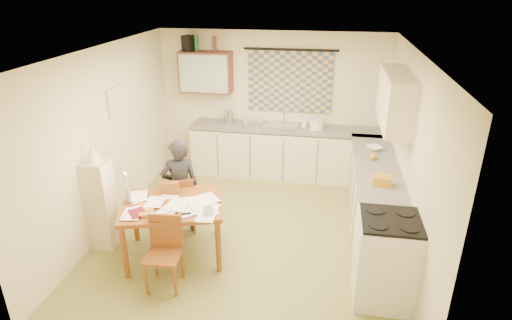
% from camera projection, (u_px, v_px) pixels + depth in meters
% --- Properties ---
extents(floor, '(4.00, 4.50, 0.02)m').
position_uv_depth(floor, '(250.00, 232.00, 6.04)').
color(floor, olive).
rests_on(floor, ground).
extents(ceiling, '(4.00, 4.50, 0.02)m').
position_uv_depth(ceiling, '(249.00, 50.00, 5.06)').
color(ceiling, white).
rests_on(ceiling, floor).
extents(wall_back, '(4.00, 0.02, 2.50)m').
position_uv_depth(wall_back, '(273.00, 103.00, 7.60)').
color(wall_back, beige).
rests_on(wall_back, floor).
extents(wall_front, '(4.00, 0.02, 2.50)m').
position_uv_depth(wall_front, '(199.00, 249.00, 3.50)').
color(wall_front, beige).
rests_on(wall_front, floor).
extents(wall_left, '(0.02, 4.50, 2.50)m').
position_uv_depth(wall_left, '(106.00, 140.00, 5.86)').
color(wall_left, beige).
rests_on(wall_left, floor).
extents(wall_right, '(0.02, 4.50, 2.50)m').
position_uv_depth(wall_right, '(410.00, 159.00, 5.24)').
color(wall_right, beige).
rests_on(wall_right, floor).
extents(window_blind, '(1.45, 0.03, 1.05)m').
position_uv_depth(window_blind, '(290.00, 82.00, 7.36)').
color(window_blind, '#39527C').
rests_on(window_blind, wall_back).
extents(curtain_rod, '(1.60, 0.04, 0.04)m').
position_uv_depth(curtain_rod, '(291.00, 50.00, 7.13)').
color(curtain_rod, black).
rests_on(curtain_rod, wall_back).
extents(wall_cabinet, '(0.90, 0.34, 0.70)m').
position_uv_depth(wall_cabinet, '(206.00, 72.00, 7.40)').
color(wall_cabinet, '#572A1D').
rests_on(wall_cabinet, wall_back).
extents(wall_cabinet_glass, '(0.84, 0.02, 0.64)m').
position_uv_depth(wall_cabinet_glass, '(203.00, 74.00, 7.25)').
color(wall_cabinet_glass, '#99B2A5').
rests_on(wall_cabinet_glass, wall_back).
extents(upper_cabinet_right, '(0.34, 1.30, 0.70)m').
position_uv_depth(upper_cabinet_right, '(396.00, 100.00, 5.53)').
color(upper_cabinet_right, beige).
rests_on(upper_cabinet_right, wall_right).
extents(framed_print, '(0.04, 0.50, 0.40)m').
position_uv_depth(framed_print, '(118.00, 101.00, 6.04)').
color(framed_print, '#F2E2C9').
rests_on(framed_print, wall_left).
extents(print_canvas, '(0.01, 0.42, 0.32)m').
position_uv_depth(print_canvas, '(119.00, 101.00, 6.04)').
color(print_canvas, white).
rests_on(print_canvas, wall_left).
extents(counter_back, '(3.30, 0.62, 0.92)m').
position_uv_depth(counter_back, '(285.00, 152.00, 7.59)').
color(counter_back, beige).
rests_on(counter_back, floor).
extents(counter_right, '(0.62, 2.95, 0.92)m').
position_uv_depth(counter_right, '(375.00, 201.00, 5.92)').
color(counter_right, beige).
rests_on(counter_right, floor).
extents(stove, '(0.65, 0.65, 1.01)m').
position_uv_depth(stove, '(386.00, 260.00, 4.61)').
color(stove, white).
rests_on(stove, floor).
extents(sink, '(0.60, 0.52, 0.10)m').
position_uv_depth(sink, '(281.00, 129.00, 7.43)').
color(sink, silver).
rests_on(sink, counter_back).
extents(tap, '(0.04, 0.04, 0.28)m').
position_uv_depth(tap, '(284.00, 116.00, 7.52)').
color(tap, silver).
rests_on(tap, counter_back).
extents(dish_rack, '(0.44, 0.41, 0.06)m').
position_uv_depth(dish_rack, '(253.00, 124.00, 7.48)').
color(dish_rack, silver).
rests_on(dish_rack, counter_back).
extents(kettle, '(0.21, 0.21, 0.24)m').
position_uv_depth(kettle, '(229.00, 117.00, 7.51)').
color(kettle, silver).
rests_on(kettle, counter_back).
extents(mixing_bowl, '(0.28, 0.28, 0.16)m').
position_uv_depth(mixing_bowl, '(317.00, 124.00, 7.29)').
color(mixing_bowl, white).
rests_on(mixing_bowl, counter_back).
extents(soap_bottle, '(0.08, 0.08, 0.17)m').
position_uv_depth(soap_bottle, '(304.00, 122.00, 7.37)').
color(soap_bottle, white).
rests_on(soap_bottle, counter_back).
extents(bowl, '(0.39, 0.39, 0.05)m').
position_uv_depth(bowl, '(374.00, 148.00, 6.41)').
color(bowl, white).
rests_on(bowl, counter_right).
extents(orange_bag, '(0.24, 0.19, 0.12)m').
position_uv_depth(orange_bag, '(382.00, 181.00, 5.31)').
color(orange_bag, '#C2851F').
rests_on(orange_bag, counter_right).
extents(fruit_orange, '(0.10, 0.10, 0.10)m').
position_uv_depth(fruit_orange, '(373.00, 156.00, 6.05)').
color(fruit_orange, '#C2851F').
rests_on(fruit_orange, counter_right).
extents(speaker, '(0.21, 0.24, 0.26)m').
position_uv_depth(speaker, '(189.00, 43.00, 7.26)').
color(speaker, black).
rests_on(speaker, wall_cabinet).
extents(bottle_green, '(0.08, 0.08, 0.26)m').
position_uv_depth(bottle_green, '(196.00, 43.00, 7.23)').
color(bottle_green, '#195926').
rests_on(bottle_green, wall_cabinet).
extents(bottle_brown, '(0.08, 0.08, 0.26)m').
position_uv_depth(bottle_brown, '(214.00, 44.00, 7.18)').
color(bottle_brown, '#572A1D').
rests_on(bottle_brown, wall_cabinet).
extents(dining_table, '(1.42, 1.22, 0.75)m').
position_uv_depth(dining_table, '(174.00, 229.00, 5.39)').
color(dining_table, brown).
rests_on(dining_table, floor).
extents(chair_far, '(0.50, 0.50, 0.85)m').
position_uv_depth(chair_far, '(181.00, 214.00, 5.98)').
color(chair_far, brown).
rests_on(chair_far, floor).
extents(chair_near, '(0.41, 0.41, 0.85)m').
position_uv_depth(chair_near, '(165.00, 266.00, 4.89)').
color(chair_near, brown).
rests_on(chair_near, floor).
extents(person, '(0.77, 0.74, 1.38)m').
position_uv_depth(person, '(180.00, 187.00, 5.78)').
color(person, black).
rests_on(person, floor).
extents(shelf_stand, '(0.32, 0.30, 1.20)m').
position_uv_depth(shelf_stand, '(101.00, 205.00, 5.52)').
color(shelf_stand, beige).
rests_on(shelf_stand, floor).
extents(lampshade, '(0.20, 0.20, 0.22)m').
position_uv_depth(lampshade, '(93.00, 154.00, 5.24)').
color(lampshade, '#F2E2C9').
rests_on(lampshade, shelf_stand).
extents(letter_rack, '(0.23, 0.12, 0.16)m').
position_uv_depth(letter_rack, '(170.00, 188.00, 5.46)').
color(letter_rack, brown).
rests_on(letter_rack, dining_table).
extents(mug, '(0.22, 0.22, 0.10)m').
position_uv_depth(mug, '(209.00, 211.00, 4.97)').
color(mug, white).
rests_on(mug, dining_table).
extents(magazine, '(0.41, 0.41, 0.02)m').
position_uv_depth(magazine, '(130.00, 216.00, 4.95)').
color(magazine, maroon).
rests_on(magazine, dining_table).
extents(book, '(0.33, 0.34, 0.02)m').
position_uv_depth(book, '(140.00, 208.00, 5.13)').
color(book, '#C2851F').
rests_on(book, dining_table).
extents(orange_box, '(0.13, 0.10, 0.04)m').
position_uv_depth(orange_box, '(144.00, 215.00, 4.95)').
color(orange_box, '#C2851F').
rests_on(orange_box, dining_table).
extents(eyeglasses, '(0.13, 0.10, 0.02)m').
position_uv_depth(eyeglasses, '(185.00, 214.00, 4.99)').
color(eyeglasses, black).
rests_on(eyeglasses, dining_table).
extents(candle_holder, '(0.06, 0.06, 0.18)m').
position_uv_depth(candle_holder, '(129.00, 196.00, 5.24)').
color(candle_holder, silver).
rests_on(candle_holder, dining_table).
extents(candle, '(0.03, 0.03, 0.22)m').
position_uv_depth(candle, '(127.00, 182.00, 5.12)').
color(candle, white).
rests_on(candle, dining_table).
extents(candle_flame, '(0.02, 0.02, 0.02)m').
position_uv_depth(candle_flame, '(125.00, 173.00, 5.08)').
color(candle_flame, '#FFCC66').
rests_on(candle_flame, dining_table).
extents(papers, '(1.29, 0.92, 0.03)m').
position_uv_depth(papers, '(176.00, 205.00, 5.18)').
color(papers, white).
rests_on(papers, dining_table).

